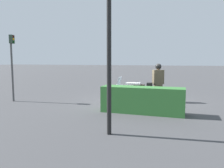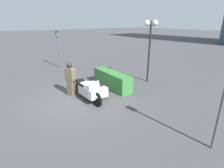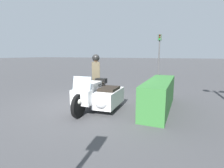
% 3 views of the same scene
% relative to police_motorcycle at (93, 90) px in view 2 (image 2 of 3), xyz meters
% --- Properties ---
extents(ground_plane, '(160.00, 160.00, 0.00)m').
position_rel_police_motorcycle_xyz_m(ground_plane, '(-0.38, -0.62, -0.48)').
color(ground_plane, '#424244').
extents(police_motorcycle, '(2.47, 1.17, 1.17)m').
position_rel_police_motorcycle_xyz_m(police_motorcycle, '(0.00, 0.00, 0.00)').
color(police_motorcycle, black).
rests_on(police_motorcycle, ground).
extents(officer_rider, '(0.58, 0.49, 1.82)m').
position_rel_police_motorcycle_xyz_m(officer_rider, '(-1.13, -0.73, 0.48)').
color(officer_rider, brown).
rests_on(officer_rider, ground).
extents(hedge_bush_curbside, '(3.06, 0.74, 0.98)m').
position_rel_police_motorcycle_xyz_m(hedge_bush_curbside, '(-0.83, 1.76, 0.01)').
color(hedge_bush_curbside, '#337033').
rests_on(hedge_bush_curbside, ground).
extents(twin_lamp_post, '(0.33, 1.05, 3.92)m').
position_rel_police_motorcycle_xyz_m(twin_lamp_post, '(-0.43, 4.39, 2.50)').
color(twin_lamp_post, black).
rests_on(twin_lamp_post, ground).
extents(traffic_light_far, '(0.23, 0.27, 3.13)m').
position_rel_police_motorcycle_xyz_m(traffic_light_far, '(-7.41, 0.77, 1.60)').
color(traffic_light_far, '#4C4C4C').
rests_on(traffic_light_far, ground).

